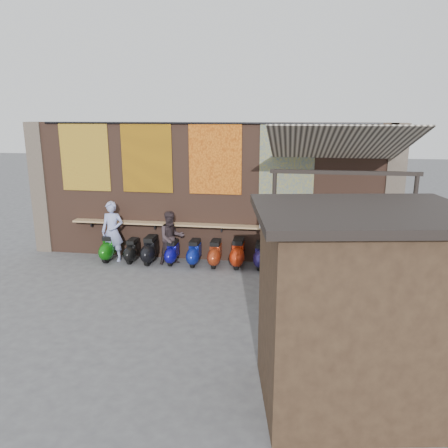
% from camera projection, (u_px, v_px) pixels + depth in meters
% --- Properties ---
extents(ground, '(70.00, 70.00, 0.00)m').
position_uv_depth(ground, '(186.00, 292.00, 10.65)').
color(ground, '#474749').
rests_on(ground, ground).
extents(brick_wall, '(10.00, 0.40, 4.00)m').
position_uv_depth(brick_wall, '(206.00, 192.00, 12.75)').
color(brick_wall, brown).
rests_on(brick_wall, ground).
extents(pier_left, '(0.50, 0.50, 4.00)m').
position_uv_depth(pier_left, '(42.00, 188.00, 13.53)').
color(pier_left, '#4C4238').
rests_on(pier_left, ground).
extents(pier_right, '(0.50, 0.50, 4.00)m').
position_uv_depth(pier_right, '(392.00, 198.00, 11.97)').
color(pier_right, '#4C4238').
rests_on(pier_right, ground).
extents(eating_counter, '(8.00, 0.32, 0.05)m').
position_uv_depth(eating_counter, '(204.00, 225.00, 12.62)').
color(eating_counter, '#9E7A51').
rests_on(eating_counter, brick_wall).
extents(shelf_box, '(0.57, 0.30, 0.24)m').
position_uv_depth(shelf_box, '(270.00, 223.00, 12.27)').
color(shelf_box, white).
rests_on(shelf_box, eating_counter).
extents(tapestry_redgold, '(1.50, 0.02, 2.00)m').
position_uv_depth(tapestry_redgold, '(85.00, 157.00, 12.83)').
color(tapestry_redgold, maroon).
rests_on(tapestry_redgold, brick_wall).
extents(tapestry_sun, '(1.50, 0.02, 2.00)m').
position_uv_depth(tapestry_sun, '(147.00, 158.00, 12.55)').
color(tapestry_sun, orange).
rests_on(tapestry_sun, brick_wall).
extents(tapestry_orange, '(1.50, 0.02, 2.00)m').
position_uv_depth(tapestry_orange, '(215.00, 159.00, 12.25)').
color(tapestry_orange, orange).
rests_on(tapestry_orange, brick_wall).
extents(tapestry_multi, '(1.50, 0.02, 2.00)m').
position_uv_depth(tapestry_multi, '(287.00, 160.00, 11.95)').
color(tapestry_multi, navy).
rests_on(tapestry_multi, brick_wall).
extents(hang_rail, '(9.50, 0.06, 0.06)m').
position_uv_depth(hang_rail, '(204.00, 123.00, 12.04)').
color(hang_rail, black).
rests_on(hang_rail, brick_wall).
extents(scooter_stool_0, '(0.36, 0.81, 0.77)m').
position_uv_depth(scooter_stool_0, '(109.00, 248.00, 12.89)').
color(scooter_stool_0, '#0F5B0D').
rests_on(scooter_stool_0, ground).
extents(scooter_stool_1, '(0.32, 0.71, 0.67)m').
position_uv_depth(scooter_stool_1, '(132.00, 251.00, 12.78)').
color(scooter_stool_1, black).
rests_on(scooter_stool_1, ground).
extents(scooter_stool_2, '(0.37, 0.82, 0.78)m').
position_uv_depth(scooter_stool_2, '(150.00, 250.00, 12.68)').
color(scooter_stool_2, black).
rests_on(scooter_stool_2, ground).
extents(scooter_stool_3, '(0.32, 0.71, 0.67)m').
position_uv_depth(scooter_stool_3, '(172.00, 252.00, 12.63)').
color(scooter_stool_3, '#0D0B7C').
rests_on(scooter_stool_3, ground).
extents(scooter_stool_4, '(0.34, 0.76, 0.72)m').
position_uv_depth(scooter_stool_4, '(194.00, 253.00, 12.50)').
color(scooter_stool_4, navy).
rests_on(scooter_stool_4, ground).
extents(scooter_stool_5, '(0.35, 0.77, 0.74)m').
position_uv_depth(scooter_stool_5, '(215.00, 254.00, 12.42)').
color(scooter_stool_5, maroon).
rests_on(scooter_stool_5, ground).
extents(scooter_stool_6, '(0.38, 0.85, 0.80)m').
position_uv_depth(scooter_stool_6, '(238.00, 253.00, 12.34)').
color(scooter_stool_6, '#B6290E').
rests_on(scooter_stool_6, ground).
extents(scooter_stool_7, '(0.34, 0.76, 0.72)m').
position_uv_depth(scooter_stool_7, '(260.00, 255.00, 12.28)').
color(scooter_stool_7, '#201854').
rests_on(scooter_stool_7, ground).
extents(diner_left, '(0.66, 0.45, 1.78)m').
position_uv_depth(diner_left, '(113.00, 231.00, 12.75)').
color(diner_left, '#8F99D0').
rests_on(diner_left, ground).
extents(diner_right, '(0.95, 0.89, 1.55)m').
position_uv_depth(diner_right, '(171.00, 238.00, 12.51)').
color(diner_right, '#302529').
rests_on(diner_right, ground).
extents(shopper_navy, '(0.98, 0.89, 1.61)m').
position_uv_depth(shopper_navy, '(333.00, 277.00, 9.45)').
color(shopper_navy, black).
rests_on(shopper_navy, ground).
extents(shopper_grey, '(1.13, 0.81, 1.58)m').
position_uv_depth(shopper_grey, '(331.00, 281.00, 9.25)').
color(shopper_grey, slate).
rests_on(shopper_grey, ground).
extents(shopper_tan, '(0.96, 0.86, 1.65)m').
position_uv_depth(shopper_tan, '(309.00, 266.00, 10.05)').
color(shopper_tan, '#7D694F').
rests_on(shopper_tan, ground).
extents(market_stall, '(2.95, 2.41, 2.86)m').
position_uv_depth(market_stall, '(357.00, 314.00, 6.30)').
color(market_stall, black).
rests_on(market_stall, ground).
extents(stall_roof, '(3.31, 2.76, 0.12)m').
position_uv_depth(stall_roof, '(365.00, 213.00, 5.93)').
color(stall_roof, black).
rests_on(stall_roof, market_stall).
extents(stall_sign, '(1.19, 0.25, 0.50)m').
position_uv_depth(stall_sign, '(340.00, 250.00, 7.13)').
color(stall_sign, gold).
rests_on(stall_sign, market_stall).
extents(stall_shelf, '(2.18, 0.48, 0.06)m').
position_uv_depth(stall_shelf, '(336.00, 308.00, 7.38)').
color(stall_shelf, '#473321').
rests_on(stall_shelf, market_stall).
extents(awning_canvas, '(3.20, 3.28, 0.97)m').
position_uv_depth(awning_canvas, '(339.00, 144.00, 10.12)').
color(awning_canvas, beige).
rests_on(awning_canvas, brick_wall).
extents(awning_ledger, '(3.30, 0.08, 0.12)m').
position_uv_depth(awning_ledger, '(334.00, 125.00, 11.55)').
color(awning_ledger, '#33261C').
rests_on(awning_ledger, brick_wall).
extents(awning_header, '(3.00, 0.08, 0.08)m').
position_uv_depth(awning_header, '(345.00, 173.00, 8.80)').
color(awning_header, black).
rests_on(awning_header, awning_post_left).
extents(awning_post_left, '(0.09, 0.09, 3.10)m').
position_uv_depth(awning_post_left, '(273.00, 242.00, 9.39)').
color(awning_post_left, black).
rests_on(awning_post_left, ground).
extents(awning_post_right, '(0.09, 0.09, 3.10)m').
position_uv_depth(awning_post_right, '(410.00, 248.00, 8.97)').
color(awning_post_right, black).
rests_on(awning_post_right, ground).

